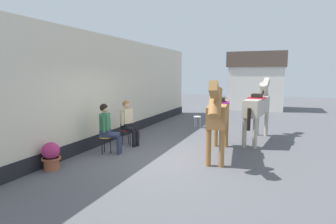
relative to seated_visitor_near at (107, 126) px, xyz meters
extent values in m
plane|color=#56565B|center=(1.65, 3.18, -0.78)|extent=(40.00, 40.00, 0.00)
cube|color=beige|center=(-0.90, 1.68, 0.92)|extent=(0.30, 14.00, 3.40)
cube|color=black|center=(-0.88, 1.68, -0.60)|extent=(0.34, 14.00, 0.36)
cube|color=silver|center=(3.05, 12.10, 0.52)|extent=(3.20, 2.40, 2.60)
cube|color=brown|center=(3.05, 12.10, 2.27)|extent=(3.40, 2.60, 0.90)
cylinder|color=gold|center=(-0.06, -0.02, -0.31)|extent=(0.34, 0.34, 0.03)
cylinder|color=black|center=(0.07, 0.02, -0.55)|extent=(0.02, 0.02, 0.45)
cylinder|color=black|center=(-0.17, 0.07, -0.55)|extent=(0.02, 0.02, 0.45)
cylinder|color=black|center=(-0.09, -0.16, -0.55)|extent=(0.02, 0.02, 0.45)
cube|color=#2D3851|center=(-0.06, -0.02, -0.20)|extent=(0.33, 0.38, 0.20)
cube|color=#337247|center=(-0.06, -0.02, 0.12)|extent=(0.32, 0.39, 0.44)
sphere|color=tan|center=(-0.06, -0.02, 0.47)|extent=(0.20, 0.20, 0.20)
sphere|color=black|center=(-0.08, -0.03, 0.50)|extent=(0.22, 0.22, 0.22)
cylinder|color=#2D3851|center=(0.09, 0.12, -0.25)|extent=(0.40, 0.24, 0.13)
cylinder|color=#2D3851|center=(0.27, 0.17, -0.55)|extent=(0.11, 0.11, 0.46)
cylinder|color=#2D3851|center=(0.14, -0.04, -0.25)|extent=(0.40, 0.24, 0.13)
cylinder|color=#2D3851|center=(0.32, 0.02, -0.55)|extent=(0.11, 0.11, 0.46)
cylinder|color=#337247|center=(-0.10, 0.18, 0.07)|extent=(0.09, 0.09, 0.42)
cylinder|color=#337247|center=(0.02, -0.20, 0.07)|extent=(0.09, 0.09, 0.42)
cylinder|color=red|center=(0.00, 1.08, -0.31)|extent=(0.34, 0.34, 0.03)
cylinder|color=black|center=(0.13, 1.04, -0.55)|extent=(0.02, 0.02, 0.45)
cylinder|color=black|center=(-0.04, 1.21, -0.55)|extent=(0.02, 0.02, 0.45)
cylinder|color=black|center=(-0.11, 0.98, -0.55)|extent=(0.02, 0.02, 0.45)
cube|color=black|center=(0.00, 1.08, -0.20)|extent=(0.32, 0.38, 0.20)
cube|color=beige|center=(0.00, 1.08, 0.12)|extent=(0.31, 0.39, 0.44)
sphere|color=tan|center=(0.00, 1.08, 0.47)|extent=(0.20, 0.20, 0.20)
sphere|color=olive|center=(-0.02, 1.08, 0.50)|extent=(0.22, 0.22, 0.22)
cylinder|color=black|center=(0.20, 1.10, -0.25)|extent=(0.40, 0.24, 0.13)
cylinder|color=black|center=(0.38, 1.04, -0.55)|extent=(0.11, 0.11, 0.46)
cylinder|color=black|center=(0.15, 0.94, -0.25)|extent=(0.40, 0.24, 0.13)
cylinder|color=black|center=(0.33, 0.89, -0.55)|extent=(0.11, 0.11, 0.46)
cylinder|color=beige|center=(0.07, 1.26, 0.07)|extent=(0.09, 0.09, 0.42)
cylinder|color=beige|center=(-0.05, 0.88, 0.07)|extent=(0.09, 0.09, 0.42)
cube|color=#9E6B38|center=(2.88, 0.93, 0.38)|extent=(0.69, 2.24, 0.52)
cylinder|color=#9E6B38|center=(3.14, -0.03, -0.33)|extent=(0.13, 0.13, 0.90)
cylinder|color=#9E6B38|center=(2.84, -0.06, -0.33)|extent=(0.13, 0.13, 0.90)
cylinder|color=#9E6B38|center=(2.92, 1.90, -0.33)|extent=(0.13, 0.13, 0.90)
cylinder|color=#9E6B38|center=(2.62, 1.87, -0.33)|extent=(0.13, 0.13, 0.90)
cylinder|color=#9E6B38|center=(3.01, -0.26, 0.77)|extent=(0.35, 0.66, 0.73)
cube|color=#9E6B38|center=(3.05, -0.60, 1.08)|extent=(0.24, 0.55, 0.40)
cube|color=black|center=(3.01, -0.24, 0.91)|extent=(0.11, 0.63, 0.48)
cylinder|color=black|center=(2.75, 2.06, 0.11)|extent=(0.11, 0.11, 0.65)
cube|color=#8C1E8C|center=(2.87, 1.03, 0.66)|extent=(0.56, 0.65, 0.03)
cube|color=black|center=(2.87, 1.03, 0.73)|extent=(0.33, 0.47, 0.12)
cube|color=#B2A899|center=(3.71, 2.99, 0.38)|extent=(0.71, 2.24, 0.52)
cylinder|color=#B2A899|center=(3.68, 3.98, -0.33)|extent=(0.13, 0.13, 0.90)
cylinder|color=#B2A899|center=(3.99, 3.94, -0.33)|extent=(0.13, 0.13, 0.90)
cylinder|color=#B2A899|center=(3.44, 2.06, -0.33)|extent=(0.13, 0.13, 0.90)
cylinder|color=#B2A899|center=(3.75, 2.02, -0.33)|extent=(0.13, 0.13, 0.90)
cylinder|color=#B2A899|center=(3.86, 4.18, 0.77)|extent=(0.36, 0.66, 0.73)
cube|color=#B2A899|center=(3.90, 4.52, 1.08)|extent=(0.24, 0.55, 0.40)
cube|color=black|center=(3.86, 4.16, 0.91)|extent=(0.12, 0.63, 0.48)
cylinder|color=black|center=(3.57, 1.86, 0.11)|extent=(0.11, 0.11, 0.65)
cube|color=red|center=(3.70, 2.89, 0.66)|extent=(0.57, 0.66, 0.03)
cube|color=black|center=(3.70, 2.89, 0.73)|extent=(0.33, 0.47, 0.12)
cylinder|color=#A85638|center=(-0.48, -1.61, -0.64)|extent=(0.34, 0.34, 0.28)
cylinder|color=#A85638|center=(-0.48, -1.61, -0.52)|extent=(0.43, 0.43, 0.04)
sphere|color=#B22D66|center=(-0.48, -1.61, -0.34)|extent=(0.40, 0.40, 0.40)
cylinder|color=white|center=(1.27, 4.67, -0.33)|extent=(0.32, 0.32, 0.03)
cylinder|color=silver|center=(1.40, 4.67, -0.56)|extent=(0.02, 0.02, 0.43)
cylinder|color=silver|center=(1.20, 4.78, -0.56)|extent=(0.02, 0.02, 0.43)
cylinder|color=silver|center=(1.20, 4.56, -0.56)|extent=(0.02, 0.02, 0.43)
cube|color=maroon|center=(-0.15, 2.05, -0.68)|extent=(0.27, 0.29, 0.20)
camera|label=1|loc=(4.31, -6.57, 1.41)|focal=30.50mm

